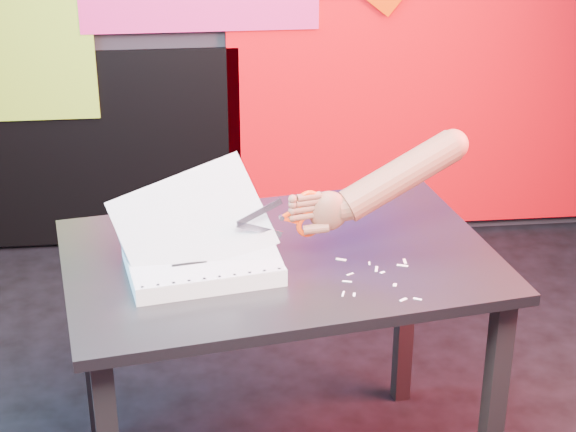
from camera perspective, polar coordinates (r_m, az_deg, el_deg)
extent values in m
cube|color=#27282C|center=(1.06, 10.67, -6.47)|extent=(3.00, 0.01, 2.70)
cube|color=red|center=(4.09, 7.76, 9.81)|extent=(1.60, 0.02, 1.60)
cube|color=black|center=(4.13, -11.90, 3.81)|extent=(1.30, 0.02, 0.85)
cube|color=#272424|center=(2.91, -11.60, -7.59)|extent=(0.06, 0.06, 0.72)
cube|color=#272424|center=(2.63, 12.02, -11.57)|extent=(0.06, 0.06, 0.72)
cube|color=#272424|center=(3.09, 6.97, -5.11)|extent=(0.06, 0.06, 0.72)
cube|color=#262627|center=(2.51, -0.50, -2.62)|extent=(1.21, 0.91, 0.03)
cube|color=silver|center=(2.43, -5.11, -2.80)|extent=(0.41, 0.33, 0.04)
cube|color=white|center=(2.42, -5.13, -2.32)|extent=(0.41, 0.33, 0.00)
cube|color=white|center=(2.42, -5.14, -2.22)|extent=(0.41, 0.32, 0.11)
cube|color=white|center=(2.42, -5.40, -1.56)|extent=(0.42, 0.30, 0.20)
cube|color=white|center=(2.41, -5.69, -0.42)|extent=(0.43, 0.26, 0.28)
cylinder|color=black|center=(2.29, -8.63, -4.17)|extent=(0.01, 0.01, 0.00)
cylinder|color=black|center=(2.29, -7.71, -4.06)|extent=(0.01, 0.01, 0.00)
cylinder|color=black|center=(2.30, -6.80, -3.94)|extent=(0.01, 0.01, 0.00)
cylinder|color=black|center=(2.30, -5.89, -3.83)|extent=(0.01, 0.01, 0.00)
cylinder|color=black|center=(2.31, -4.98, -3.71)|extent=(0.01, 0.01, 0.00)
cylinder|color=black|center=(2.31, -4.08, -3.60)|extent=(0.01, 0.01, 0.00)
cylinder|color=black|center=(2.32, -3.18, -3.48)|extent=(0.01, 0.01, 0.00)
cylinder|color=black|center=(2.33, -2.29, -3.37)|extent=(0.01, 0.01, 0.00)
cylinder|color=black|center=(2.33, -1.41, -3.25)|extent=(0.01, 0.01, 0.00)
cylinder|color=black|center=(2.34, -0.53, -3.13)|extent=(0.01, 0.01, 0.00)
cylinder|color=black|center=(2.51, -9.43, -1.51)|extent=(0.01, 0.01, 0.00)
cylinder|color=black|center=(2.51, -8.59, -1.41)|extent=(0.01, 0.01, 0.00)
cylinder|color=black|center=(2.51, -7.76, -1.31)|extent=(0.01, 0.01, 0.00)
cylinder|color=black|center=(2.52, -6.92, -1.21)|extent=(0.01, 0.01, 0.00)
cylinder|color=black|center=(2.52, -6.10, -1.11)|extent=(0.01, 0.01, 0.00)
cylinder|color=black|center=(2.53, -5.27, -1.01)|extent=(0.01, 0.01, 0.00)
cylinder|color=black|center=(2.54, -4.45, -0.91)|extent=(0.01, 0.01, 0.00)
cylinder|color=black|center=(2.54, -3.63, -0.81)|extent=(0.01, 0.01, 0.00)
cylinder|color=black|center=(2.55, -2.82, -0.72)|extent=(0.01, 0.01, 0.00)
cylinder|color=black|center=(2.56, -2.01, -0.62)|extent=(0.01, 0.01, 0.00)
cube|color=black|center=(2.45, -7.37, -2.04)|extent=(0.07, 0.02, 0.00)
cube|color=black|center=(2.45, -4.82, -1.94)|extent=(0.05, 0.02, 0.00)
cube|color=black|center=(2.38, -5.87, -2.82)|extent=(0.09, 0.03, 0.00)
cube|color=#ACB0C2|center=(2.39, -1.71, 0.22)|extent=(0.12, 0.03, 0.06)
cube|color=#ACB0C2|center=(2.41, -1.70, -0.80)|extent=(0.12, 0.03, 0.06)
cylinder|color=#ACB0C2|center=(2.41, -0.39, -0.10)|extent=(0.02, 0.01, 0.01)
cube|color=red|center=(2.42, 0.09, -0.24)|extent=(0.05, 0.02, 0.03)
cube|color=red|center=(2.42, 0.09, 0.17)|extent=(0.05, 0.02, 0.03)
torus|color=red|center=(2.42, 1.23, 0.81)|extent=(0.07, 0.03, 0.07)
torus|color=red|center=(2.45, 1.22, -0.54)|extent=(0.07, 0.03, 0.07)
ellipsoid|color=brown|center=(2.45, 2.40, 0.30)|extent=(0.10, 0.06, 0.11)
cylinder|color=brown|center=(2.44, 1.23, 0.04)|extent=(0.08, 0.04, 0.02)
cylinder|color=brown|center=(2.43, 1.23, 0.45)|extent=(0.08, 0.04, 0.02)
cylinder|color=brown|center=(2.42, 1.23, 0.82)|extent=(0.07, 0.04, 0.02)
cylinder|color=brown|center=(2.42, 1.24, 1.15)|extent=(0.06, 0.03, 0.02)
cylinder|color=brown|center=(2.45, 1.68, -0.76)|extent=(0.07, 0.03, 0.03)
cylinder|color=brown|center=(2.47, 3.52, 0.55)|extent=(0.08, 0.08, 0.07)
cylinder|color=brown|center=(2.50, 6.67, 2.40)|extent=(0.34, 0.16, 0.21)
sphere|color=brown|center=(2.54, 9.75, 4.19)|extent=(0.08, 0.08, 0.08)
cube|color=silver|center=(2.43, 5.62, -3.34)|extent=(0.01, 0.01, 0.00)
cube|color=silver|center=(2.33, 3.94, -4.67)|extent=(0.01, 0.02, 0.00)
cube|color=silver|center=(2.32, 7.68, -4.89)|extent=(0.02, 0.02, 0.00)
cube|color=silver|center=(2.49, 3.16, -2.59)|extent=(0.03, 0.02, 0.00)
cube|color=silver|center=(2.47, 6.80, -2.93)|extent=(0.03, 0.02, 0.00)
cube|color=silver|center=(2.45, 5.26, -3.14)|extent=(0.01, 0.03, 0.00)
cube|color=silver|center=(2.49, 6.93, -2.68)|extent=(0.01, 0.03, 0.00)
cube|color=silver|center=(2.38, 6.35, -4.08)|extent=(0.01, 0.02, 0.00)
cube|color=silver|center=(2.32, 6.85, -4.94)|extent=(0.02, 0.02, 0.00)
cube|color=silver|center=(2.42, 3.70, -3.46)|extent=(0.02, 0.01, 0.00)
cube|color=silver|center=(2.38, 3.53, -3.89)|extent=(0.02, 0.01, 0.00)
cube|color=silver|center=(2.47, 4.84, -2.81)|extent=(0.01, 0.02, 0.00)
cube|color=silver|center=(2.33, 3.29, -4.63)|extent=(0.01, 0.03, 0.00)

